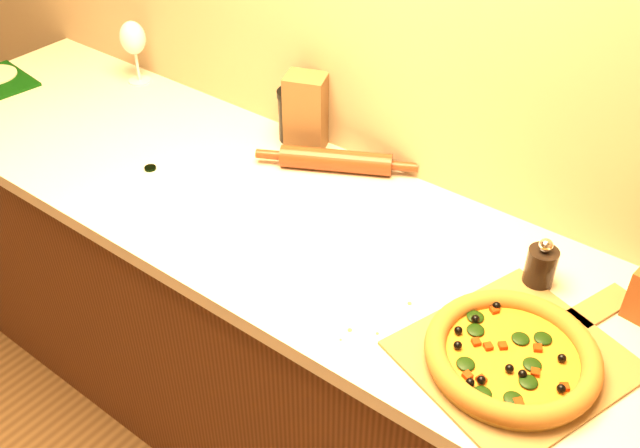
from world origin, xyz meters
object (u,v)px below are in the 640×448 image
(dark_jar, at_px, (294,115))
(pizza_peel, at_px, (520,354))
(rolling_pin, at_px, (336,160))
(wine_glass, at_px, (133,40))
(pepper_grinder, at_px, (541,266))
(pizza, at_px, (512,355))

(dark_jar, bearing_deg, pizza_peel, -23.07)
(rolling_pin, height_order, wine_glass, wine_glass)
(pepper_grinder, bearing_deg, rolling_pin, 171.31)
(pizza_peel, xyz_separation_m, pepper_grinder, (-0.06, 0.22, 0.05))
(pizza_peel, height_order, pizza, pizza)
(pizza, xyz_separation_m, wine_glass, (-1.49, 0.38, 0.11))
(pizza_peel, bearing_deg, dark_jar, 176.00)
(pizza_peel, distance_m, pizza, 0.04)
(pizza, bearing_deg, pizza_peel, 81.58)
(pizza_peel, relative_size, wine_glass, 2.83)
(dark_jar, bearing_deg, wine_glass, -177.50)
(rolling_pin, bearing_deg, dark_jar, 162.65)
(rolling_pin, distance_m, dark_jar, 0.20)
(pizza, xyz_separation_m, pepper_grinder, (-0.06, 0.25, 0.02))
(pizza_peel, xyz_separation_m, wine_glass, (-1.50, 0.34, 0.14))
(pizza_peel, xyz_separation_m, rolling_pin, (-0.68, 0.31, 0.03))
(rolling_pin, bearing_deg, pizza, -27.19)
(pepper_grinder, xyz_separation_m, dark_jar, (-0.81, 0.15, 0.03))
(pizza, xyz_separation_m, dark_jar, (-0.86, 0.40, 0.05))
(pizza, bearing_deg, rolling_pin, 152.81)
(pizza, xyz_separation_m, rolling_pin, (-0.67, 0.35, 0.00))
(wine_glass, xyz_separation_m, dark_jar, (0.63, 0.03, -0.07))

